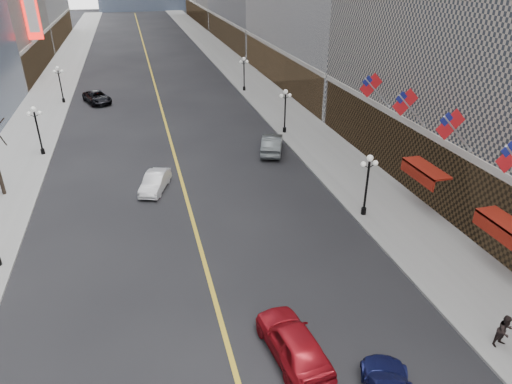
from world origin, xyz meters
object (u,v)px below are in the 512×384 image
streetlamp_east_3 (244,70)px  streetlamp_west_3 (60,81)px  streetlamp_east_1 (368,179)px  car_nb_mid (155,182)px  car_sb_mid (293,342)px  streetlamp_east_2 (285,106)px  car_sb_far (272,144)px  streetlamp_west_2 (37,126)px  car_nb_far (97,97)px

streetlamp_east_3 → streetlamp_west_3: bearing=180.0°
streetlamp_east_1 → car_nb_mid: streetlamp_east_1 is taller
streetlamp_east_1 → car_sb_mid: (-9.05, -10.92, -2.04)m
streetlamp_east_2 → car_sb_far: 5.89m
streetlamp_east_3 → streetlamp_west_2: 29.68m
car_nb_mid → car_nb_far: 27.70m
streetlamp_west_2 → car_nb_far: streetlamp_west_2 is taller
car_nb_mid → car_nb_far: bearing=121.4°
streetlamp_west_3 → car_sb_mid: (14.55, -46.92, -2.04)m
car_nb_mid → car_sb_far: 12.34m
car_nb_far → streetlamp_west_2: bearing=-124.3°
streetlamp_east_1 → car_sb_mid: streetlamp_east_1 is taller
car_sb_mid → streetlamp_west_2: bearing=-70.3°
streetlamp_east_2 → streetlamp_west_2: 23.60m
streetlamp_west_3 → streetlamp_west_2: bearing=-90.0°
streetlamp_east_2 → streetlamp_west_2: (-23.60, 0.00, 0.00)m
car_nb_far → car_sb_mid: size_ratio=1.05×
streetlamp_east_2 → car_nb_far: size_ratio=0.85×
car_nb_mid → car_sb_far: bearing=45.3°
streetlamp_east_3 → car_sb_mid: 47.83m
streetlamp_east_2 → streetlamp_west_3: size_ratio=1.00×
streetlamp_west_2 → streetlamp_west_3: same height
streetlamp_east_1 → streetlamp_west_3: bearing=123.2°
streetlamp_east_1 → streetlamp_east_3: 36.00m
streetlamp_west_2 → car_nb_mid: bearing=-46.1°
streetlamp_east_2 → car_nb_far: 25.99m
streetlamp_west_3 → car_sb_far: streetlamp_west_3 is taller
streetlamp_east_1 → streetlamp_east_2: 18.00m
streetlamp_east_3 → car_nb_mid: 31.39m
streetlamp_east_1 → car_sb_mid: 14.33m
streetlamp_east_3 → streetlamp_west_2: same height
car_nb_mid → car_sb_mid: size_ratio=0.85×
car_sb_far → car_nb_far: bearing=-32.7°
car_nb_far → car_nb_mid: bearing=-99.3°
streetlamp_east_3 → streetlamp_east_1: bearing=-90.0°
streetlamp_east_2 → streetlamp_west_2: same height
streetlamp_east_1 → car_sb_far: size_ratio=0.87×
streetlamp_east_3 → car_nb_far: streetlamp_east_3 is taller
streetlamp_west_3 → car_nb_mid: streetlamp_west_3 is taller
streetlamp_east_2 → streetlamp_west_3: bearing=142.7°
car_nb_mid → streetlamp_east_2: bearing=55.7°
streetlamp_east_2 → car_nb_far: streetlamp_east_2 is taller
streetlamp_east_2 → streetlamp_west_2: bearing=180.0°
streetlamp_east_3 → streetlamp_west_2: size_ratio=1.00×
streetlamp_east_1 → streetlamp_east_3: bearing=90.0°
streetlamp_west_2 → streetlamp_west_3: (0.00, 18.00, 0.00)m
streetlamp_east_2 → car_sb_mid: (-9.05, -28.92, -2.04)m
streetlamp_east_3 → car_sb_mid: streetlamp_east_3 is taller
car_nb_far → streetlamp_east_1: bearing=-81.7°
streetlamp_east_3 → car_sb_far: streetlamp_east_3 is taller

